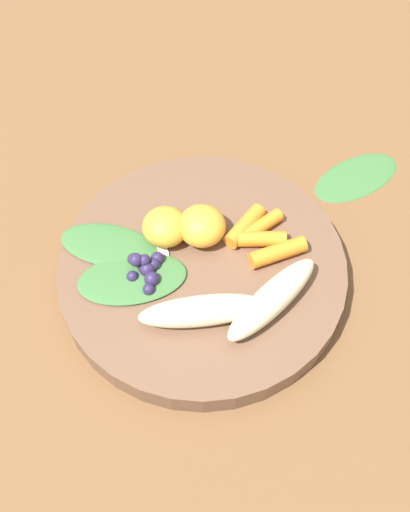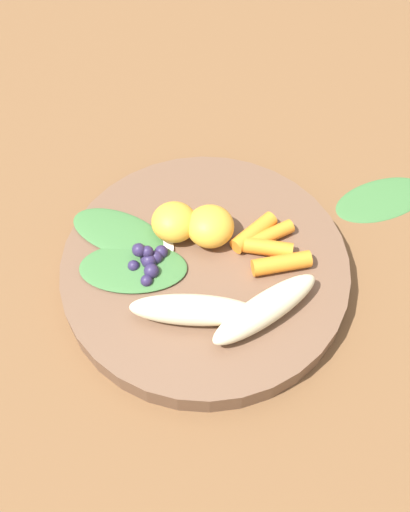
% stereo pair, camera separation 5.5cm
% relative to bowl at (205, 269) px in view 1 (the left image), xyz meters
% --- Properties ---
extents(ground_plane, '(2.40, 2.40, 0.00)m').
position_rel_bowl_xyz_m(ground_plane, '(0.00, 0.00, -0.01)').
color(ground_plane, brown).
extents(bowl, '(0.28, 0.28, 0.03)m').
position_rel_bowl_xyz_m(bowl, '(0.00, 0.00, 0.00)').
color(bowl, brown).
rests_on(bowl, ground_plane).
extents(banana_peeled_left, '(0.10, 0.10, 0.03)m').
position_rel_bowl_xyz_m(banana_peeled_left, '(0.06, -0.05, 0.03)').
color(banana_peeled_left, beige).
rests_on(banana_peeled_left, bowl).
extents(banana_peeled_right, '(0.12, 0.04, 0.03)m').
position_rel_bowl_xyz_m(banana_peeled_right, '(-0.00, -0.06, 0.03)').
color(banana_peeled_right, beige).
rests_on(banana_peeled_right, bowl).
extents(orange_segment_near, '(0.04, 0.04, 0.03)m').
position_rel_bowl_xyz_m(orange_segment_near, '(-0.04, 0.03, 0.03)').
color(orange_segment_near, '#F4A833').
rests_on(orange_segment_near, bowl).
extents(orange_segment_far, '(0.05, 0.05, 0.04)m').
position_rel_bowl_xyz_m(orange_segment_far, '(0.00, 0.03, 0.03)').
color(orange_segment_far, '#F4A833').
rests_on(orange_segment_far, bowl).
extents(carrot_front, '(0.06, 0.04, 0.02)m').
position_rel_bowl_xyz_m(carrot_front, '(0.07, 0.01, 0.02)').
color(carrot_front, orange).
rests_on(carrot_front, bowl).
extents(carrot_mid_left, '(0.05, 0.02, 0.02)m').
position_rel_bowl_xyz_m(carrot_mid_left, '(0.06, 0.02, 0.02)').
color(carrot_mid_left, orange).
rests_on(carrot_mid_left, bowl).
extents(carrot_mid_right, '(0.04, 0.04, 0.01)m').
position_rel_bowl_xyz_m(carrot_mid_right, '(0.06, 0.04, 0.02)').
color(carrot_mid_right, orange).
rests_on(carrot_mid_right, bowl).
extents(carrot_rear, '(0.04, 0.05, 0.02)m').
position_rel_bowl_xyz_m(carrot_rear, '(0.04, 0.04, 0.02)').
color(carrot_rear, orange).
rests_on(carrot_rear, bowl).
extents(blueberry_pile, '(0.04, 0.05, 0.02)m').
position_rel_bowl_xyz_m(blueberry_pile, '(-0.05, -0.01, 0.02)').
color(blueberry_pile, '#2D234C').
rests_on(blueberry_pile, bowl).
extents(coconut_shred_patch, '(0.04, 0.04, 0.00)m').
position_rel_bowl_xyz_m(coconut_shred_patch, '(-0.05, 0.01, 0.01)').
color(coconut_shred_patch, white).
rests_on(coconut_shred_patch, bowl).
extents(kale_leaf_left, '(0.11, 0.07, 0.00)m').
position_rel_bowl_xyz_m(kale_leaf_left, '(-0.09, 0.02, 0.02)').
color(kale_leaf_left, '#3D7038').
rests_on(kale_leaf_left, bowl).
extents(kale_leaf_right, '(0.11, 0.07, 0.00)m').
position_rel_bowl_xyz_m(kale_leaf_right, '(-0.07, -0.02, 0.02)').
color(kale_leaf_right, '#3D7038').
rests_on(kale_leaf_right, bowl).
extents(kale_leaf_stray, '(0.12, 0.10, 0.01)m').
position_rel_bowl_xyz_m(kale_leaf_stray, '(0.18, 0.13, -0.01)').
color(kale_leaf_stray, '#3D7038').
rests_on(kale_leaf_stray, ground_plane).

